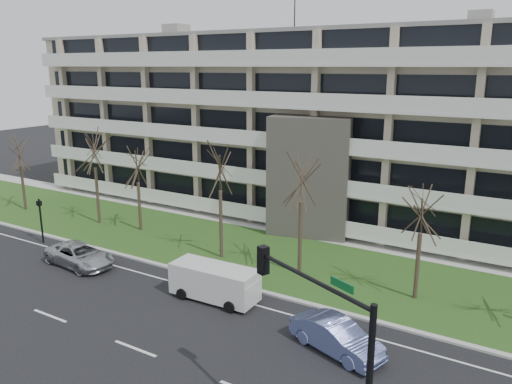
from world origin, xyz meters
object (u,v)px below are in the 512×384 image
Objects in this scene: blue_sedan at (336,336)px; traffic_signal at (326,342)px; pedestrian_signal at (40,215)px; white_van at (215,280)px; silver_pickup at (80,255)px.

blue_sedan is 7.20m from traffic_signal.
pedestrian_signal is (-23.82, 2.42, 1.37)m from blue_sedan.
pedestrian_signal is (-25.76, 8.45, -2.06)m from traffic_signal.
traffic_signal is (9.63, -7.47, 3.02)m from white_van.
white_van is at bearing -14.42° from pedestrian_signal.
white_van is (10.34, 0.55, 0.44)m from silver_pickup.
blue_sedan is 0.70× the size of traffic_signal.
white_van is (-7.69, 1.44, 0.41)m from blue_sedan.
blue_sedan is at bearing -12.07° from white_van.
silver_pickup is 1.02× the size of white_van.
traffic_signal is 1.94× the size of pedestrian_signal.
traffic_signal reaches higher than pedestrian_signal.
blue_sedan is at bearing -87.66° from silver_pickup.
silver_pickup is 10.36m from white_van.
silver_pickup is at bearing -25.70° from pedestrian_signal.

